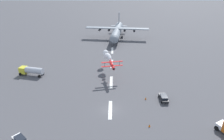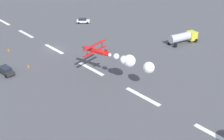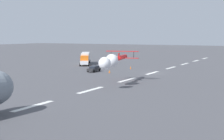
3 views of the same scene
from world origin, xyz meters
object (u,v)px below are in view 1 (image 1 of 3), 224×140
(fuel_tanker_truck, at_px, (31,70))
(airport_staff_sedan, at_px, (20,140))
(traffic_cone_near, at_px, (149,125))
(followme_car_yellow, at_px, (164,98))
(traffic_cone_far, at_px, (146,98))
(stunt_biplane_red, at_px, (108,57))
(cargo_transport_plane, at_px, (117,32))

(fuel_tanker_truck, relative_size, airport_staff_sedan, 2.07)
(traffic_cone_near, bearing_deg, followme_car_yellow, -26.17)
(followme_car_yellow, relative_size, traffic_cone_near, 6.06)
(airport_staff_sedan, distance_m, traffic_cone_far, 32.61)
(traffic_cone_far, bearing_deg, followme_car_yellow, -94.12)
(followme_car_yellow, bearing_deg, stunt_biplane_red, 38.76)
(fuel_tanker_truck, height_order, traffic_cone_near, fuel_tanker_truck)
(traffic_cone_near, relative_size, traffic_cone_far, 1.00)
(stunt_biplane_red, bearing_deg, fuel_tanker_truck, 100.04)
(stunt_biplane_red, bearing_deg, cargo_transport_plane, -4.98)
(stunt_biplane_red, xyz_separation_m, followme_car_yellow, (-19.63, -15.76, -4.12))
(cargo_transport_plane, xyz_separation_m, fuel_tanker_truck, (-43.32, 29.21, -1.75))
(fuel_tanker_truck, xyz_separation_m, airport_staff_sedan, (-31.54, -8.85, -0.92))
(airport_staff_sedan, distance_m, traffic_cone_near, 27.83)
(fuel_tanker_truck, height_order, followme_car_yellow, fuel_tanker_truck)
(cargo_transport_plane, distance_m, traffic_cone_far, 58.60)
(fuel_tanker_truck, distance_m, airport_staff_sedan, 32.77)
(stunt_biplane_red, relative_size, followme_car_yellow, 3.68)
(fuel_tanker_truck, bearing_deg, traffic_cone_near, -125.85)
(followme_car_yellow, bearing_deg, traffic_cone_far, 85.88)
(stunt_biplane_red, relative_size, traffic_cone_near, 22.30)
(fuel_tanker_truck, bearing_deg, stunt_biplane_red, -79.96)
(cargo_transport_plane, relative_size, traffic_cone_far, 43.67)
(traffic_cone_near, distance_m, traffic_cone_far, 11.43)
(stunt_biplane_red, bearing_deg, followme_car_yellow, -141.24)
(stunt_biplane_red, xyz_separation_m, airport_staff_sedan, (-36.11, 16.97, -4.12))
(followme_car_yellow, height_order, traffic_cone_far, followme_car_yellow)
(cargo_transport_plane, distance_m, fuel_tanker_truck, 52.27)
(cargo_transport_plane, height_order, airport_staff_sedan, cargo_transport_plane)
(airport_staff_sedan, bearing_deg, fuel_tanker_truck, 15.68)
(stunt_biplane_red, xyz_separation_m, traffic_cone_far, (-19.28, -10.96, -4.56))
(fuel_tanker_truck, relative_size, traffic_cone_far, 11.59)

